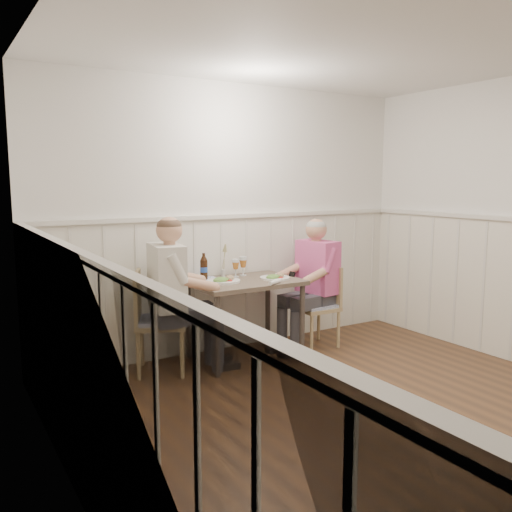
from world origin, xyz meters
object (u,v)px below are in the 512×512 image
Objects in this scene: chair_left at (154,318)px; dining_table at (245,290)px; beer_bottle at (204,268)px; man_in_pink at (314,292)px; grass_vase at (223,261)px; chair_right at (320,303)px; diner_cream at (172,308)px.

dining_table is at bearing -5.19° from chair_left.
chair_left is 3.56× the size of beer_bottle.
man_in_pink is at bearing -3.50° from chair_left.
grass_vase reaches higher than dining_table.
man_in_pink is 0.99m from grass_vase.
beer_bottle is at bearing 146.70° from dining_table.
dining_table is at bearing 178.34° from man_in_pink.
chair_left reaches higher than chair_right.
man_in_pink is 3.93× the size of grass_vase.
beer_bottle is 0.23m from grass_vase.
man_in_pink reaches higher than chair_right.
chair_right is 0.12m from man_in_pink.
diner_cream is (0.13, -0.11, 0.10)m from chair_left.
grass_vase is (0.23, 0.04, 0.04)m from beer_bottle.
chair_right is 1.72m from chair_left.
chair_right reaches higher than dining_table.
chair_right is 0.91× the size of chair_left.
diner_cream reaches higher than beer_bottle.
diner_cream reaches higher than chair_left.
man_in_pink reaches higher than dining_table.
diner_cream is 4.16× the size of grass_vase.
man_in_pink is (-0.05, 0.02, 0.11)m from chair_right.
diner_cream is 5.52× the size of beer_bottle.
beer_bottle reaches higher than chair_left.
beer_bottle is 0.75× the size of grass_vase.
man_in_pink is 5.22× the size of beer_bottle.
diner_cream is at bearing -177.77° from dining_table.
man_in_pink reaches higher than grass_vase.
dining_table is at bearing -69.68° from grass_vase.
diner_cream is 0.56m from beer_bottle.
grass_vase is at bearing 162.32° from chair_right.
diner_cream is (-1.58, 0.02, 0.14)m from chair_right.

